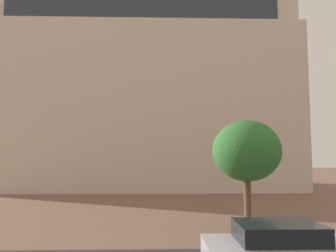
{
  "coord_description": "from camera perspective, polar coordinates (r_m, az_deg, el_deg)",
  "views": [
    {
      "loc": [
        -0.08,
        0.96,
        3.39
      ],
      "look_at": [
        0.19,
        11.09,
        4.26
      ],
      "focal_mm": 33.0,
      "sensor_mm": 36.0,
      "label": 1
    }
  ],
  "objects": [
    {
      "name": "landmark_building",
      "position": [
        31.17,
        -3.47,
        6.43
      ],
      "size": [
        28.89,
        10.19,
        32.13
      ],
      "color": "beige",
      "rests_on": "ground_plane"
    },
    {
      "name": "car_silver",
      "position": [
        9.74,
        19.82,
        -20.73
      ],
      "size": [
        4.14,
        1.98,
        1.43
      ],
      "color": "#B2B2BC",
      "rests_on": "ground_plane"
    },
    {
      "name": "tree_curb_far",
      "position": [
        13.83,
        14.29,
        -4.51
      ],
      "size": [
        2.93,
        2.93,
        4.79
      ],
      "color": "brown",
      "rests_on": "ground_plane"
    }
  ]
}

